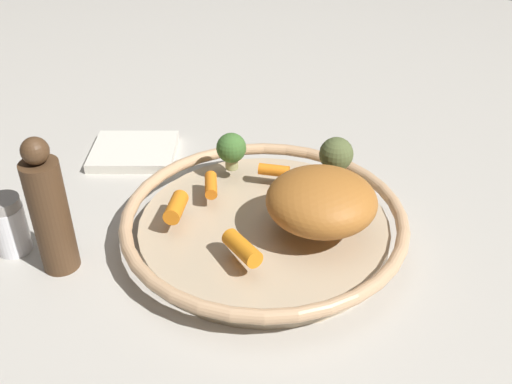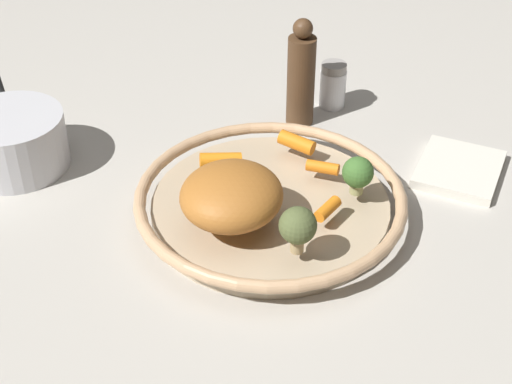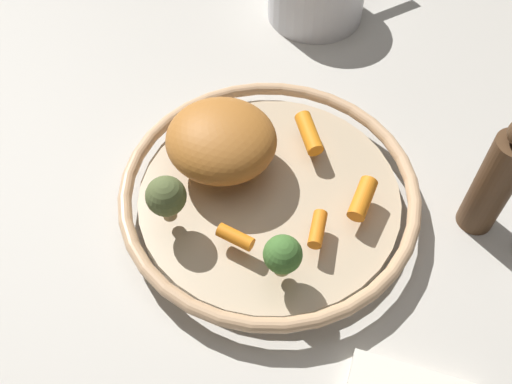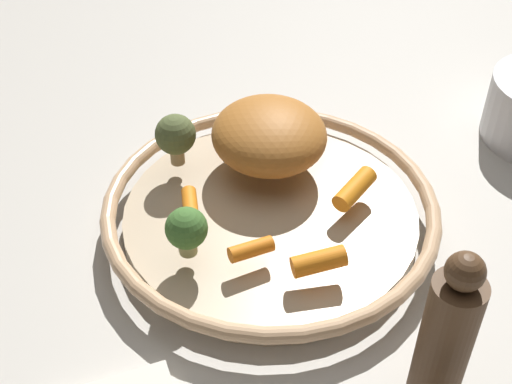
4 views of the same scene
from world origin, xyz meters
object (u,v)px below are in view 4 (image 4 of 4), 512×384
(baby_carrot_back, at_px, (319,261))
(pepper_mill, at_px, (446,339))
(serving_bowl, at_px, (270,213))
(broccoli_floret_edge, at_px, (176,135))
(broccoli_floret_large, at_px, (187,229))
(roast_chicken_piece, at_px, (269,135))
(baby_carrot_center, at_px, (251,249))
(baby_carrot_right, at_px, (190,204))
(baby_carrot_left, at_px, (355,189))

(baby_carrot_back, bearing_deg, pepper_mill, 143.51)
(serving_bowl, bearing_deg, broccoli_floret_edge, -17.68)
(baby_carrot_back, bearing_deg, broccoli_floret_edge, -34.05)
(baby_carrot_back, bearing_deg, broccoli_floret_large, 3.71)
(roast_chicken_piece, height_order, broccoli_floret_large, roast_chicken_piece)
(baby_carrot_center, height_order, baby_carrot_back, baby_carrot_back)
(baby_carrot_back, relative_size, broccoli_floret_large, 0.98)
(serving_bowl, distance_m, broccoli_floret_large, 0.12)
(baby_carrot_center, xyz_separation_m, pepper_mill, (-0.18, 0.09, 0.03))
(baby_carrot_right, bearing_deg, baby_carrot_left, -159.01)
(baby_carrot_left, distance_m, broccoli_floret_edge, 0.20)
(baby_carrot_center, xyz_separation_m, broccoli_floret_large, (0.06, 0.01, 0.02))
(serving_bowl, height_order, broccoli_floret_edge, broccoli_floret_edge)
(baby_carrot_back, height_order, broccoli_floret_edge, broccoli_floret_edge)
(serving_bowl, relative_size, pepper_mill, 2.06)
(baby_carrot_right, xyz_separation_m, baby_carrot_center, (-0.07, 0.05, 0.00))
(roast_chicken_piece, relative_size, broccoli_floret_large, 2.52)
(baby_carrot_right, relative_size, pepper_mill, 0.24)
(baby_carrot_center, distance_m, broccoli_floret_edge, 0.16)
(baby_carrot_right, height_order, baby_carrot_left, baby_carrot_left)
(serving_bowl, bearing_deg, baby_carrot_left, -162.54)
(roast_chicken_piece, height_order, baby_carrot_center, roast_chicken_piece)
(roast_chicken_piece, distance_m, baby_carrot_center, 0.15)
(baby_carrot_back, distance_m, pepper_mill, 0.14)
(baby_carrot_left, bearing_deg, baby_carrot_back, 80.77)
(baby_carrot_center, distance_m, baby_carrot_left, 0.13)
(roast_chicken_piece, bearing_deg, baby_carrot_right, 60.46)
(roast_chicken_piece, xyz_separation_m, broccoli_floret_large, (0.04, 0.16, -0.00))
(serving_bowl, distance_m, roast_chicken_piece, 0.09)
(baby_carrot_back, bearing_deg, roast_chicken_piece, -61.45)
(baby_carrot_left, bearing_deg, baby_carrot_right, 20.99)
(baby_carrot_right, height_order, baby_carrot_back, baby_carrot_back)
(baby_carrot_left, xyz_separation_m, broccoli_floret_edge, (0.19, -0.01, 0.03))
(baby_carrot_right, distance_m, baby_carrot_left, 0.17)
(serving_bowl, height_order, baby_carrot_right, baby_carrot_right)
(broccoli_floret_large, relative_size, broccoli_floret_edge, 0.86)
(baby_carrot_right, height_order, pepper_mill, pepper_mill)
(roast_chicken_piece, relative_size, baby_carrot_right, 3.18)
(baby_carrot_center, xyz_separation_m, baby_carrot_left, (-0.08, -0.11, 0.00))
(baby_carrot_right, relative_size, broccoli_floret_edge, 0.68)
(baby_carrot_right, relative_size, baby_carrot_back, 0.81)
(broccoli_floret_large, height_order, pepper_mill, pepper_mill)
(baby_carrot_right, distance_m, baby_carrot_center, 0.09)
(baby_carrot_back, bearing_deg, baby_carrot_right, -19.39)
(roast_chicken_piece, bearing_deg, baby_carrot_back, 118.55)
(broccoli_floret_edge, bearing_deg, broccoli_floret_large, 112.89)
(serving_bowl, relative_size, roast_chicken_piece, 2.72)
(baby_carrot_center, bearing_deg, baby_carrot_back, 177.87)
(broccoli_floret_edge, distance_m, pepper_mill, 0.35)
(baby_carrot_right, bearing_deg, serving_bowl, -155.34)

